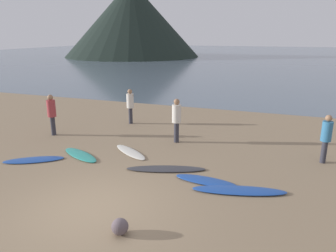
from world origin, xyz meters
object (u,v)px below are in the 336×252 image
object	(u,v)px
surfboard_0	(34,160)
person_2	(130,103)
surfboard_5	(239,190)
surfboard_1	(80,155)
surfboard_4	(206,181)
person_3	(177,117)
person_1	(52,112)
person_0	(326,135)
surfboard_3	(166,169)
surfboard_2	(130,152)
beach_rock_near	(120,227)

from	to	relation	value
surfboard_0	person_2	world-z (taller)	person_2
surfboard_5	person_2	bearing A→B (deg)	123.94
surfboard_1	surfboard_4	xyz separation A→B (m)	(4.83, -0.54, 0.00)
surfboard_4	person_3	xyz separation A→B (m)	(-2.00, 3.20, 1.03)
surfboard_0	surfboard_1	size ratio (longest dim) A/B	1.04
surfboard_0	person_1	xyz separation A→B (m)	(-1.30, 2.69, 1.03)
person_2	person_0	bearing A→B (deg)	-9.79
surfboard_3	person_2	xyz separation A→B (m)	(-3.59, 4.70, 0.98)
surfboard_3	person_0	bearing A→B (deg)	7.74
surfboard_4	surfboard_2	bearing A→B (deg)	160.45
surfboard_3	person_2	world-z (taller)	person_2
surfboard_1	surfboard_2	xyz separation A→B (m)	(1.59, 0.90, -0.01)
person_3	surfboard_0	bearing A→B (deg)	-79.02
surfboard_1	person_1	bearing A→B (deg)	171.82
surfboard_1	person_0	distance (m)	8.67
person_0	person_3	distance (m)	5.48
person_2	beach_rock_near	distance (m)	9.20
person_1	person_2	bearing A→B (deg)	-153.77
surfboard_4	person_2	world-z (taller)	person_2
person_0	surfboard_5	bearing A→B (deg)	21.53
surfboard_3	surfboard_5	distance (m)	2.58
person_0	person_2	distance (m)	8.80
surfboard_4	person_1	bearing A→B (deg)	167.34
surfboard_1	surfboard_2	distance (m)	1.83
surfboard_5	person_1	world-z (taller)	person_1
surfboard_0	surfboard_5	world-z (taller)	surfboard_5
surfboard_0	person_2	bearing A→B (deg)	47.80
surfboard_4	person_0	bearing A→B (deg)	43.93
person_2	person_3	world-z (taller)	person_3
surfboard_3	surfboard_5	world-z (taller)	surfboard_5
surfboard_2	person_0	distance (m)	6.93
surfboard_0	surfboard_2	distance (m)	3.41
surfboard_4	person_0	size ratio (longest dim) A/B	1.13
surfboard_0	person_0	world-z (taller)	person_0
surfboard_2	surfboard_3	size ratio (longest dim) A/B	0.75
beach_rock_near	person_2	bearing A→B (deg)	114.68
person_2	surfboard_1	bearing A→B (deg)	-82.37
person_1	surfboard_0	bearing A→B (deg)	91.80
surfboard_2	surfboard_0	bearing A→B (deg)	-112.70
surfboard_2	person_1	world-z (taller)	person_1
surfboard_1	person_0	world-z (taller)	person_0
surfboard_1	surfboard_5	size ratio (longest dim) A/B	0.74
surfboard_2	beach_rock_near	world-z (taller)	beach_rock_near
surfboard_0	beach_rock_near	size ratio (longest dim) A/B	5.35
surfboard_3	person_2	size ratio (longest dim) A/B	1.51
surfboard_2	person_1	xyz separation A→B (m)	(-4.16, 0.84, 1.03)
beach_rock_near	surfboard_0	bearing A→B (deg)	150.35
surfboard_1	person_0	bearing A→B (deg)	41.49
surfboard_5	person_0	world-z (taller)	person_0
surfboard_1	surfboard_3	world-z (taller)	surfboard_1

